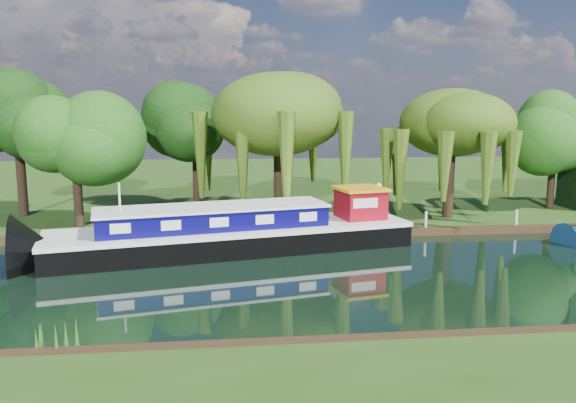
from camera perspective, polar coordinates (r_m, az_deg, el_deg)
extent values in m
plane|color=black|center=(27.91, 13.84, -7.10)|extent=(120.00, 120.00, 0.00)
cube|color=#1C3B10|center=(60.33, 2.79, 2.10)|extent=(120.00, 52.00, 0.45)
cube|color=black|center=(31.43, -5.56, -4.10)|extent=(20.37, 8.49, 1.33)
cube|color=silver|center=(31.26, -5.58, -2.72)|extent=(20.50, 8.59, 0.24)
cube|color=#08054A|center=(30.92, -7.60, -1.65)|extent=(12.72, 5.69, 1.05)
cube|color=silver|center=(30.81, -7.62, -0.57)|extent=(12.98, 5.96, 0.13)
cube|color=maroon|center=(33.60, 7.36, -0.24)|extent=(2.89, 2.89, 1.66)
cube|color=#C7920E|center=(33.46, 7.39, 1.31)|extent=(3.21, 3.21, 0.18)
cylinder|color=silver|center=(30.27, -16.70, -0.65)|extent=(0.11, 0.11, 2.65)
imported|color=maroon|center=(33.91, -22.82, -4.66)|extent=(3.86, 3.19, 0.70)
cylinder|color=black|center=(39.59, -0.95, 2.79)|extent=(0.73, 0.73, 5.65)
ellipsoid|color=#344B10|center=(39.34, -0.97, 8.71)|extent=(7.89, 7.89, 5.10)
cylinder|color=black|center=(39.88, 16.04, 1.83)|extent=(0.67, 0.67, 4.75)
ellipsoid|color=#344B10|center=(39.60, 16.26, 6.76)|extent=(6.49, 6.49, 4.19)
cylinder|color=black|center=(37.18, -20.65, 2.20)|extent=(0.58, 0.58, 6.20)
ellipsoid|color=#1F4B12|center=(36.98, -20.87, 6.11)|extent=(5.07, 5.07, 5.07)
cylinder|color=black|center=(43.01, -25.53, 3.31)|extent=(0.62, 0.62, 7.01)
ellipsoid|color=black|center=(42.85, -25.80, 7.13)|extent=(5.39, 5.39, 5.39)
cylinder|color=black|center=(43.62, -9.30, 3.90)|extent=(0.60, 0.60, 6.60)
ellipsoid|color=black|center=(43.46, -9.39, 7.44)|extent=(5.28, 5.28, 5.28)
cylinder|color=black|center=(46.24, 25.25, 2.89)|extent=(0.54, 0.54, 5.73)
ellipsoid|color=#1F4B12|center=(46.07, 25.46, 5.79)|extent=(4.59, 4.59, 4.59)
cylinder|color=silver|center=(37.48, 9.18, -0.36)|extent=(0.10, 0.10, 2.20)
sphere|color=white|center=(37.29, 9.23, 1.58)|extent=(0.36, 0.36, 0.36)
cylinder|color=silver|center=(34.20, -7.11, -2.25)|extent=(0.16, 0.16, 1.00)
cylinder|color=silver|center=(34.62, 2.87, -2.05)|extent=(0.16, 0.16, 1.00)
cylinder|color=silver|center=(36.38, 13.83, -1.76)|extent=(0.16, 0.16, 1.00)
cylinder|color=silver|center=(38.83, 22.18, -1.50)|extent=(0.16, 0.16, 1.00)
cone|color=#1F5015|center=(19.74, -22.81, -12.84)|extent=(1.20, 1.20, 1.10)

